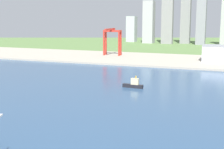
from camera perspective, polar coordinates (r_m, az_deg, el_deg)
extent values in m
plane|color=#5B7C42|center=(279.27, 8.61, -2.72)|extent=(2400.00, 2400.00, 0.00)
cube|color=#2D4C70|center=(222.75, 5.20, -5.87)|extent=(840.00, 360.00, 0.15)
cube|color=#ACA291|center=(463.85, 13.76, 2.28)|extent=(840.00, 140.00, 2.50)
cube|color=black|center=(285.36, 3.65, -2.02)|extent=(18.45, 4.56, 2.98)
cube|color=beige|center=(283.85, 4.01, -1.21)|extent=(6.74, 3.30, 5.49)
cylinder|color=yellow|center=(282.81, 4.20, -0.44)|extent=(0.83, 0.83, 2.38)
cube|color=#B72D23|center=(508.66, -1.41, 5.41)|extent=(2.20, 2.20, 36.28)
cube|color=#B72D23|center=(499.70, 1.23, 5.33)|extent=(2.20, 2.20, 36.28)
cube|color=#B72D23|center=(516.03, -1.07, 5.47)|extent=(2.20, 2.20, 36.28)
cube|color=#B72D23|center=(507.21, 1.54, 5.39)|extent=(2.20, 2.20, 36.28)
cube|color=#B72D23|center=(506.61, 0.06, 7.61)|extent=(27.20, 10.00, 2.80)
cube|color=#B72D23|center=(497.62, -0.34, 7.89)|extent=(2.60, 38.15, 2.60)
cube|color=#ACB3B7|center=(832.95, 3.45, 7.92)|extent=(22.14, 25.38, 63.84)
cube|color=#A8A6AC|center=(792.09, 6.44, 9.07)|extent=(24.28, 27.56, 99.67)
cube|color=gray|center=(776.38, 9.67, 10.35)|extent=(25.52, 15.63, 136.84)
cube|color=gray|center=(791.02, 12.75, 10.00)|extent=(21.74, 19.85, 130.12)
cube|color=gray|center=(768.37, 15.33, 9.66)|extent=(20.38, 22.77, 123.60)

